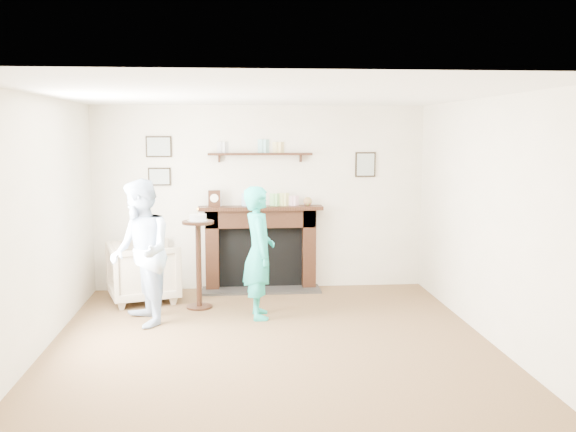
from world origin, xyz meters
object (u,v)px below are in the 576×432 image
object	(u,v)px
man	(143,324)
woman	(259,317)
armchair	(145,301)
pedestal_table	(198,247)

from	to	relation	value
man	woman	bearing A→B (deg)	77.06
armchair	woman	world-z (taller)	woman
man	woman	xyz separation A→B (m)	(1.32, 0.18, 0.00)
man	pedestal_table	bearing A→B (deg)	116.14
armchair	man	size ratio (longest dim) A/B	0.51
man	pedestal_table	distance (m)	1.16
armchair	woman	xyz separation A→B (m)	(1.43, -0.84, 0.00)
man	pedestal_table	world-z (taller)	pedestal_table
armchair	woman	distance (m)	1.66
armchair	pedestal_table	bearing A→B (deg)	-135.64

